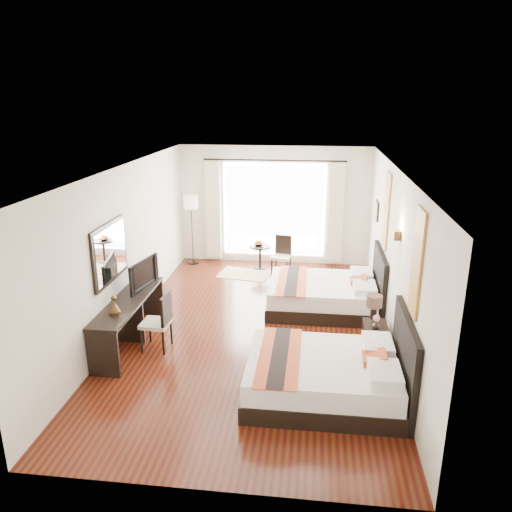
# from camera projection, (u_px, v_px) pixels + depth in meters

# --- Properties ---
(floor) EXTENTS (4.50, 7.50, 0.01)m
(floor) POSITION_uv_depth(u_px,v_px,m) (255.00, 330.00, 8.72)
(floor) COLOR #3C0D0B
(floor) RESTS_ON ground
(ceiling) EXTENTS (4.50, 7.50, 0.02)m
(ceiling) POSITION_uv_depth(u_px,v_px,m) (255.00, 170.00, 7.85)
(ceiling) COLOR white
(ceiling) RESTS_ON wall_headboard
(wall_headboard) EXTENTS (0.01, 7.50, 2.80)m
(wall_headboard) POSITION_uv_depth(u_px,v_px,m) (393.00, 259.00, 8.03)
(wall_headboard) COLOR silver
(wall_headboard) RESTS_ON floor
(wall_desk) EXTENTS (0.01, 7.50, 2.80)m
(wall_desk) POSITION_uv_depth(u_px,v_px,m) (125.00, 249.00, 8.54)
(wall_desk) COLOR silver
(wall_desk) RESTS_ON floor
(wall_window) EXTENTS (4.50, 0.01, 2.80)m
(wall_window) POSITION_uv_depth(u_px,v_px,m) (274.00, 206.00, 11.82)
(wall_window) COLOR silver
(wall_window) RESTS_ON floor
(wall_entry) EXTENTS (4.50, 0.01, 2.80)m
(wall_entry) POSITION_uv_depth(u_px,v_px,m) (207.00, 372.00, 4.75)
(wall_entry) COLOR silver
(wall_entry) RESTS_ON floor
(window_glass) EXTENTS (2.40, 0.02, 2.20)m
(window_glass) POSITION_uv_depth(u_px,v_px,m) (274.00, 210.00, 11.84)
(window_glass) COLOR white
(window_glass) RESTS_ON wall_window
(sheer_curtain) EXTENTS (2.30, 0.02, 2.10)m
(sheer_curtain) POSITION_uv_depth(u_px,v_px,m) (274.00, 211.00, 11.78)
(sheer_curtain) COLOR white
(sheer_curtain) RESTS_ON wall_window
(drape_left) EXTENTS (0.35, 0.14, 2.35)m
(drape_left) POSITION_uv_depth(u_px,v_px,m) (213.00, 210.00, 11.91)
(drape_left) COLOR beige
(drape_left) RESTS_ON floor
(drape_right) EXTENTS (0.35, 0.14, 2.35)m
(drape_right) POSITION_uv_depth(u_px,v_px,m) (336.00, 213.00, 11.58)
(drape_right) COLOR beige
(drape_right) RESTS_ON floor
(art_panel_near) EXTENTS (0.03, 0.50, 1.35)m
(art_panel_near) POSITION_uv_depth(u_px,v_px,m) (417.00, 263.00, 6.10)
(art_panel_near) COLOR #923715
(art_panel_near) RESTS_ON wall_headboard
(art_panel_far) EXTENTS (0.03, 0.50, 1.35)m
(art_panel_far) POSITION_uv_depth(u_px,v_px,m) (387.00, 211.00, 8.85)
(art_panel_far) COLOR #923715
(art_panel_far) RESTS_ON wall_headboard
(wall_sconce) EXTENTS (0.10, 0.14, 0.14)m
(wall_sconce) POSITION_uv_depth(u_px,v_px,m) (397.00, 235.00, 7.43)
(wall_sconce) COLOR #413017
(wall_sconce) RESTS_ON wall_headboard
(mirror_frame) EXTENTS (0.04, 1.25, 0.95)m
(mirror_frame) POSITION_uv_depth(u_px,v_px,m) (110.00, 252.00, 7.84)
(mirror_frame) COLOR black
(mirror_frame) RESTS_ON wall_desk
(mirror_glass) EXTENTS (0.01, 1.12, 0.82)m
(mirror_glass) POSITION_uv_depth(u_px,v_px,m) (111.00, 252.00, 7.84)
(mirror_glass) COLOR white
(mirror_glass) RESTS_ON mirror_frame
(bed_near) EXTENTS (2.13, 1.66, 1.20)m
(bed_near) POSITION_uv_depth(u_px,v_px,m) (330.00, 375.00, 6.72)
(bed_near) COLOR black
(bed_near) RESTS_ON floor
(bed_far) EXTENTS (2.10, 1.64, 1.18)m
(bed_far) POSITION_uv_depth(u_px,v_px,m) (327.00, 294.00, 9.47)
(bed_far) COLOR black
(bed_far) RESTS_ON floor
(nightstand) EXTENTS (0.37, 0.46, 0.45)m
(nightstand) POSITION_uv_depth(u_px,v_px,m) (375.00, 337.00, 7.98)
(nightstand) COLOR black
(nightstand) RESTS_ON floor
(table_lamp) EXTENTS (0.25, 0.25, 0.40)m
(table_lamp) POSITION_uv_depth(u_px,v_px,m) (374.00, 303.00, 7.90)
(table_lamp) COLOR black
(table_lamp) RESTS_ON nightstand
(vase) EXTENTS (0.15, 0.15, 0.13)m
(vase) POSITION_uv_depth(u_px,v_px,m) (376.00, 322.00, 7.71)
(vase) COLOR black
(vase) RESTS_ON nightstand
(console_desk) EXTENTS (0.50, 2.20, 0.76)m
(console_desk) POSITION_uv_depth(u_px,v_px,m) (130.00, 321.00, 8.18)
(console_desk) COLOR black
(console_desk) RESTS_ON floor
(television) EXTENTS (0.29, 0.89, 0.51)m
(television) POSITION_uv_depth(u_px,v_px,m) (139.00, 273.00, 8.50)
(television) COLOR black
(television) RESTS_ON console_desk
(bronze_figurine) EXTENTS (0.22, 0.22, 0.26)m
(bronze_figurine) POSITION_uv_depth(u_px,v_px,m) (114.00, 306.00, 7.52)
(bronze_figurine) COLOR #413017
(bronze_figurine) RESTS_ON console_desk
(desk_chair) EXTENTS (0.46, 0.46, 0.94)m
(desk_chair) POSITION_uv_depth(u_px,v_px,m) (157.00, 332.00, 8.00)
(desk_chair) COLOR #C2B695
(desk_chair) RESTS_ON floor
(floor_lamp) EXTENTS (0.33, 0.33, 1.66)m
(floor_lamp) POSITION_uv_depth(u_px,v_px,m) (191.00, 207.00, 11.70)
(floor_lamp) COLOR black
(floor_lamp) RESTS_ON floor
(side_table) EXTENTS (0.48, 0.48, 0.55)m
(side_table) POSITION_uv_depth(u_px,v_px,m) (260.00, 257.00, 11.70)
(side_table) COLOR black
(side_table) RESTS_ON floor
(fruit_bowl) EXTENTS (0.28, 0.28, 0.06)m
(fruit_bowl) POSITION_uv_depth(u_px,v_px,m) (259.00, 244.00, 11.63)
(fruit_bowl) COLOR #462D19
(fruit_bowl) RESTS_ON side_table
(window_chair) EXTENTS (0.48, 0.48, 0.87)m
(window_chair) POSITION_uv_depth(u_px,v_px,m) (281.00, 262.00, 11.36)
(window_chair) COLOR #C2B695
(window_chair) RESTS_ON floor
(jute_rug) EXTENTS (1.23, 0.93, 0.01)m
(jute_rug) POSITION_uv_depth(u_px,v_px,m) (244.00, 274.00, 11.39)
(jute_rug) COLOR tan
(jute_rug) RESTS_ON floor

